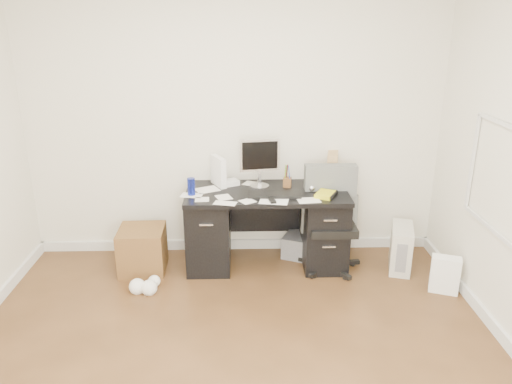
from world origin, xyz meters
TOP-DOWN VIEW (x-y plane):
  - ground at (0.00, 0.00)m, footprint 4.00×4.00m
  - room_shell at (0.03, 0.03)m, footprint 4.02×4.02m
  - desk at (0.30, 1.65)m, footprint 1.50×0.70m
  - loose_papers at (0.10, 1.60)m, footprint 1.10×0.60m
  - lcd_monitor at (0.24, 1.77)m, footprint 0.41×0.27m
  - keyboard at (0.36, 1.52)m, footprint 0.49×0.18m
  - computer_mouse at (0.72, 1.64)m, footprint 0.06×0.06m
  - travel_mug at (-0.39, 1.57)m, footprint 0.09×0.09m
  - white_binder at (-0.15, 1.83)m, footprint 0.21×0.27m
  - magazine_file at (0.95, 1.91)m, footprint 0.18×0.28m
  - pen_cup at (0.50, 1.77)m, footprint 0.11×0.11m
  - yellow_book at (0.83, 1.50)m, footprint 0.23×0.25m
  - paper_remote at (0.35, 1.39)m, footprint 0.28×0.24m
  - office_chair at (0.90, 1.53)m, footprint 0.56×0.56m
  - pc_tower at (1.57, 1.52)m, footprint 0.30×0.46m
  - shopping_bag at (1.83, 1.08)m, footprint 0.29×0.25m
  - wicker_basket at (-0.88, 1.56)m, footprint 0.43×0.43m
  - desk_printer at (0.68, 1.80)m, footprint 0.47×0.43m

SIDE VIEW (x-z plane):
  - ground at x=0.00m, z-range 0.00..0.00m
  - desk_printer at x=0.68m, z-range 0.00..0.22m
  - shopping_bag at x=1.83m, z-range 0.00..0.33m
  - wicker_basket at x=-0.88m, z-range 0.00..0.42m
  - pc_tower at x=1.57m, z-range 0.00..0.43m
  - desk at x=0.30m, z-range 0.02..0.77m
  - office_chair at x=0.90m, z-range 0.00..0.99m
  - loose_papers at x=0.10m, z-range 0.75..0.75m
  - paper_remote at x=0.35m, z-range 0.75..0.77m
  - keyboard at x=0.36m, z-range 0.75..0.78m
  - yellow_book at x=0.83m, z-range 0.75..0.79m
  - computer_mouse at x=0.72m, z-range 0.75..0.81m
  - travel_mug at x=-0.39m, z-range 0.75..0.91m
  - pen_cup at x=0.50m, z-range 0.75..0.97m
  - white_binder at x=-0.15m, z-range 0.75..1.04m
  - magazine_file at x=0.95m, z-range 0.75..1.05m
  - lcd_monitor at x=0.24m, z-range 0.75..1.23m
  - room_shell at x=0.03m, z-range 0.30..3.01m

